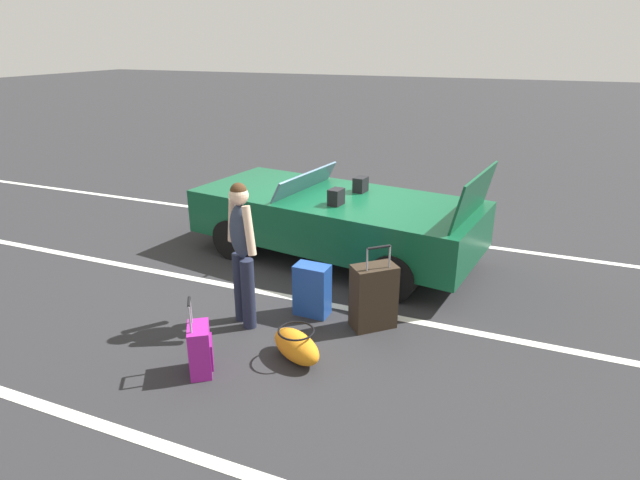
% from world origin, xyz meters
% --- Properties ---
extents(ground_plane, '(80.00, 80.00, 0.00)m').
position_xyz_m(ground_plane, '(0.00, 0.00, 0.00)').
color(ground_plane, '#28282B').
extents(lot_line_near, '(18.00, 0.12, 0.01)m').
position_xyz_m(lot_line_near, '(0.00, -1.24, 0.00)').
color(lot_line_near, silver).
rests_on(lot_line_near, ground_plane).
extents(lot_line_mid, '(18.00, 0.12, 0.01)m').
position_xyz_m(lot_line_mid, '(0.00, 1.46, 0.00)').
color(lot_line_mid, silver).
rests_on(lot_line_mid, ground_plane).
extents(lot_line_far, '(18.00, 0.12, 0.01)m').
position_xyz_m(lot_line_far, '(0.00, 4.16, 0.00)').
color(lot_line_far, silver).
rests_on(lot_line_far, ground_plane).
extents(convertible_car, '(4.35, 2.35, 1.54)m').
position_xyz_m(convertible_car, '(0.20, -0.03, 0.59)').
color(convertible_car, '#0F4C2D').
rests_on(convertible_car, ground_plane).
extents(suitcase_large_black, '(0.54, 0.53, 1.00)m').
position_xyz_m(suitcase_large_black, '(-1.09, 1.73, 0.37)').
color(suitcase_large_black, '#2D2319').
rests_on(suitcase_large_black, ground_plane).
extents(suitcase_medium_bright, '(0.41, 0.25, 0.62)m').
position_xyz_m(suitcase_medium_bright, '(-0.35, 1.73, 0.31)').
color(suitcase_medium_bright, '#1E479E').
rests_on(suitcase_medium_bright, ground_plane).
extents(suitcase_small_carryon, '(0.35, 0.39, 0.78)m').
position_xyz_m(suitcase_small_carryon, '(0.20, 3.19, 0.25)').
color(suitcase_small_carryon, '#991E8C').
rests_on(suitcase_small_carryon, ground_plane).
extents(duffel_bag, '(0.71, 0.57, 0.34)m').
position_xyz_m(duffel_bag, '(-0.57, 2.65, 0.16)').
color(duffel_bag, orange).
rests_on(duffel_bag, ground_plane).
extents(traveler_person, '(0.55, 0.41, 1.65)m').
position_xyz_m(traveler_person, '(0.27, 2.21, 0.93)').
color(traveler_person, '#1E2338').
rests_on(traveler_person, ground_plane).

